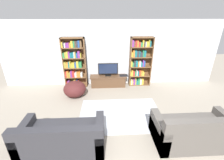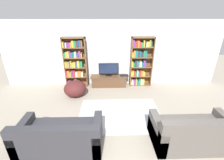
{
  "view_description": "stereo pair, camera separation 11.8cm",
  "coord_description": "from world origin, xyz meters",
  "views": [
    {
      "loc": [
        -0.3,
        -1.73,
        2.75
      ],
      "look_at": [
        -0.04,
        2.95,
        0.7
      ],
      "focal_mm": 24.0,
      "sensor_mm": 36.0,
      "label": 1
    },
    {
      "loc": [
        -0.18,
        -1.74,
        2.75
      ],
      "look_at": [
        -0.04,
        2.95,
        0.7
      ],
      "focal_mm": 24.0,
      "sensor_mm": 36.0,
      "label": 2
    }
  ],
  "objects": [
    {
      "name": "wall_back",
      "position": [
        0.0,
        4.23,
        1.3
      ],
      "size": [
        8.8,
        0.06,
        2.6
      ],
      "color": "silver",
      "rests_on": "ground_plane"
    },
    {
      "name": "bookshelf_left",
      "position": [
        -1.49,
        4.05,
        1.0
      ],
      "size": [
        0.88,
        0.3,
        1.99
      ],
      "color": "brown",
      "rests_on": "ground_plane"
    },
    {
      "name": "bookshelf_right",
      "position": [
        1.12,
        4.05,
        0.99
      ],
      "size": [
        0.88,
        0.3,
        1.99
      ],
      "color": "brown",
      "rests_on": "ground_plane"
    },
    {
      "name": "tv_stand",
      "position": [
        -0.15,
        3.94,
        0.23
      ],
      "size": [
        1.48,
        0.45,
        0.45
      ],
      "color": "brown",
      "rests_on": "ground_plane"
    },
    {
      "name": "television",
      "position": [
        -0.15,
        3.98,
        0.73
      ],
      "size": [
        0.8,
        0.16,
        0.53
      ],
      "color": "black",
      "rests_on": "tv_stand"
    },
    {
      "name": "laptop",
      "position": [
        0.49,
        3.95,
        0.46
      ],
      "size": [
        0.34,
        0.23,
        0.03
      ],
      "color": "#28282D",
      "rests_on": "tv_stand"
    },
    {
      "name": "area_rug",
      "position": [
        0.16,
        1.96,
        0.01
      ],
      "size": [
        2.43,
        1.69,
        0.02
      ],
      "color": "#B2B7C1",
      "rests_on": "ground_plane"
    },
    {
      "name": "couch_left_sectional",
      "position": [
        -1.25,
        0.84,
        0.27
      ],
      "size": [
        1.82,
        0.92,
        0.79
      ],
      "color": "#2D2D33",
      "rests_on": "ground_plane"
    },
    {
      "name": "couch_right_sofa",
      "position": [
        1.72,
        0.82,
        0.3
      ],
      "size": [
        1.79,
        0.92,
        0.88
      ],
      "color": "#56514C",
      "rests_on": "ground_plane"
    },
    {
      "name": "beanbag_ottoman",
      "position": [
        -1.38,
        3.16,
        0.29
      ],
      "size": [
        0.8,
        0.8,
        0.57
      ],
      "primitive_type": "ellipsoid",
      "color": "#4C1E1E",
      "rests_on": "ground_plane"
    }
  ]
}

